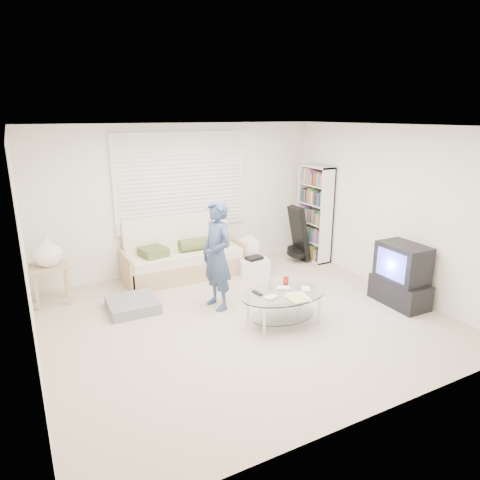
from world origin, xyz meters
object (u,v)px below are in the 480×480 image
futon_sofa (183,258)px  bookshelf (314,214)px  coffee_table (284,299)px  tv_unit (401,275)px

futon_sofa → bookshelf: bookshelf is taller
futon_sofa → coffee_table: (0.53, -2.24, 0.03)m
tv_unit → coffee_table: (-1.82, 0.25, -0.09)m
futon_sofa → bookshelf: bearing=-6.5°
futon_sofa → tv_unit: 3.44m
bookshelf → tv_unit: bookshelf is taller
tv_unit → futon_sofa: bearing=133.3°
bookshelf → coffee_table: bearing=-134.8°
bookshelf → tv_unit: 2.26m
bookshelf → tv_unit: (-0.13, -2.22, -0.44)m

